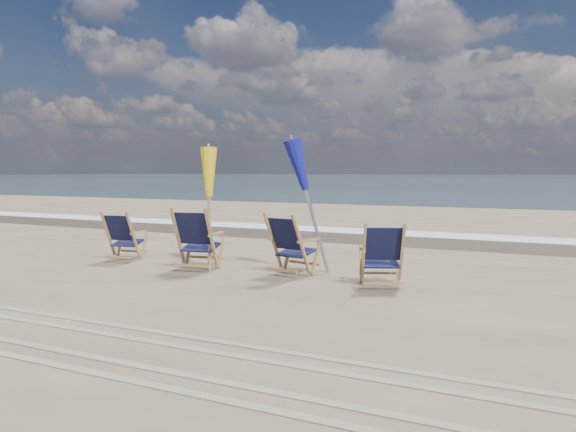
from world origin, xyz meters
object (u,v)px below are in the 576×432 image
at_px(umbrella_yellow, 209,179).
at_px(beach_chair_0, 133,237).
at_px(beach_chair_3, 402,255).
at_px(beach_chair_1, 211,239).
at_px(beach_chair_2, 301,246).
at_px(umbrella_blue, 312,168).

bearing_deg(umbrella_yellow, beach_chair_0, 179.57).
xyz_separation_m(beach_chair_0, beach_chair_3, (5.12, -0.10, 0.01)).
bearing_deg(beach_chair_1, beach_chair_2, 175.48).
relative_size(beach_chair_3, umbrella_yellow, 0.47).
bearing_deg(beach_chair_1, umbrella_yellow, -60.29).
bearing_deg(beach_chair_1, beach_chair_0, -16.22).
distance_m(beach_chair_1, beach_chair_3, 3.26).
xyz_separation_m(beach_chair_0, beach_chair_2, (3.45, -0.01, 0.04)).
distance_m(beach_chair_0, umbrella_blue, 3.71).
xyz_separation_m(beach_chair_0, umbrella_yellow, (1.72, -0.01, 1.10)).
distance_m(beach_chair_2, umbrella_yellow, 2.03).
xyz_separation_m(beach_chair_3, umbrella_yellow, (-3.40, 0.09, 1.09)).
bearing_deg(umbrella_blue, beach_chair_0, -173.29).
bearing_deg(beach_chair_3, beach_chair_0, -25.16).
bearing_deg(beach_chair_2, umbrella_yellow, 12.34).
bearing_deg(umbrella_yellow, beach_chair_3, -1.51).
bearing_deg(beach_chair_3, umbrella_blue, -41.17).
relative_size(beach_chair_0, beach_chair_3, 0.98).
bearing_deg(beach_chair_0, umbrella_blue, 177.77).
relative_size(beach_chair_0, beach_chair_1, 0.87).
bearing_deg(beach_chair_3, beach_chair_2, -27.34).
distance_m(beach_chair_0, beach_chair_3, 5.12).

